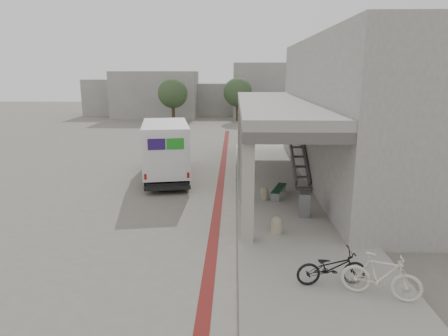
{
  "coord_description": "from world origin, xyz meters",
  "views": [
    {
      "loc": [
        1.68,
        -15.41,
        5.36
      ],
      "look_at": [
        1.26,
        0.26,
        1.6
      ],
      "focal_mm": 32.0,
      "sensor_mm": 36.0,
      "label": 1
    }
  ],
  "objects_px": {
    "bench": "(279,190)",
    "fedex_truck": "(166,147)",
    "utility_cabinet": "(304,204)",
    "bicycle_black": "(331,267)",
    "bicycle_cream": "(381,276)"
  },
  "relations": [
    {
      "from": "bench",
      "to": "utility_cabinet",
      "type": "xyz_separation_m",
      "value": [
        0.68,
        -2.4,
        0.17
      ]
    },
    {
      "from": "fedex_truck",
      "to": "utility_cabinet",
      "type": "xyz_separation_m",
      "value": [
        6.21,
        -6.09,
        -1.0
      ]
    },
    {
      "from": "bicycle_black",
      "to": "fedex_truck",
      "type": "bearing_deg",
      "value": 22.86
    },
    {
      "from": "bicycle_black",
      "to": "utility_cabinet",
      "type": "bearing_deg",
      "value": -7.61
    },
    {
      "from": "fedex_truck",
      "to": "utility_cabinet",
      "type": "distance_m",
      "value": 8.76
    },
    {
      "from": "utility_cabinet",
      "to": "bicycle_black",
      "type": "xyz_separation_m",
      "value": [
        -0.16,
        -5.0,
        0.02
      ]
    },
    {
      "from": "bicycle_black",
      "to": "bicycle_cream",
      "type": "bearing_deg",
      "value": -124.73
    },
    {
      "from": "bench",
      "to": "bicycle_cream",
      "type": "xyz_separation_m",
      "value": [
        1.55,
        -7.96,
        0.28
      ]
    },
    {
      "from": "utility_cabinet",
      "to": "bicycle_cream",
      "type": "distance_m",
      "value": 5.64
    },
    {
      "from": "bench",
      "to": "utility_cabinet",
      "type": "height_order",
      "value": "utility_cabinet"
    },
    {
      "from": "fedex_truck",
      "to": "bicycle_cream",
      "type": "xyz_separation_m",
      "value": [
        7.08,
        -11.66,
        -0.89
      ]
    },
    {
      "from": "utility_cabinet",
      "to": "bicycle_cream",
      "type": "relative_size",
      "value": 0.49
    },
    {
      "from": "bench",
      "to": "utility_cabinet",
      "type": "relative_size",
      "value": 1.88
    },
    {
      "from": "bench",
      "to": "fedex_truck",
      "type": "bearing_deg",
      "value": 164.17
    },
    {
      "from": "fedex_truck",
      "to": "bicycle_black",
      "type": "bearing_deg",
      "value": -71.65
    }
  ]
}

